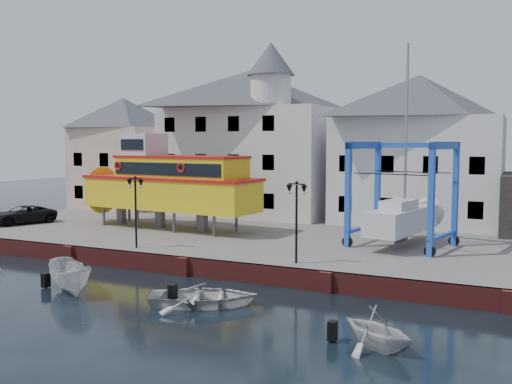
% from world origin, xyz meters
% --- Properties ---
extents(ground, '(140.00, 140.00, 0.00)m').
position_xyz_m(ground, '(0.00, 0.00, 0.00)').
color(ground, black).
rests_on(ground, ground).
extents(hardstanding, '(44.00, 22.00, 1.00)m').
position_xyz_m(hardstanding, '(0.00, 11.00, 0.50)').
color(hardstanding, '#67605C').
rests_on(hardstanding, ground).
extents(quay_wall, '(44.00, 0.47, 1.00)m').
position_xyz_m(quay_wall, '(-0.00, 0.10, 0.50)').
color(quay_wall, maroon).
rests_on(quay_wall, ground).
extents(building_pink, '(8.00, 7.00, 10.30)m').
position_xyz_m(building_pink, '(-18.00, 18.00, 6.15)').
color(building_pink, '#C9A590').
rests_on(building_pink, hardstanding).
extents(building_white_main, '(14.00, 8.30, 14.00)m').
position_xyz_m(building_white_main, '(-4.87, 18.39, 7.34)').
color(building_white_main, silver).
rests_on(building_white_main, hardstanding).
extents(building_white_right, '(12.00, 8.00, 11.20)m').
position_xyz_m(building_white_right, '(9.00, 19.00, 6.60)').
color(building_white_right, silver).
rests_on(building_white_right, hardstanding).
extents(lamp_post_left, '(1.12, 0.32, 4.20)m').
position_xyz_m(lamp_post_left, '(-4.00, 1.20, 4.17)').
color(lamp_post_left, black).
rests_on(lamp_post_left, hardstanding).
extents(lamp_post_right, '(1.12, 0.32, 4.20)m').
position_xyz_m(lamp_post_right, '(6.00, 1.20, 4.17)').
color(lamp_post_right, black).
rests_on(lamp_post_right, hardstanding).
extents(tour_boat, '(15.86, 5.27, 6.78)m').
position_xyz_m(tour_boat, '(-7.31, 8.43, 4.20)').
color(tour_boat, '#59595E').
rests_on(tour_boat, hardstanding).
extents(travel_lift, '(6.29, 8.11, 11.89)m').
position_xyz_m(travel_lift, '(10.04, 8.93, 3.00)').
color(travel_lift, '#1D43B9').
rests_on(travel_lift, hardstanding).
extents(van, '(3.91, 5.35, 1.35)m').
position_xyz_m(van, '(-17.92, 5.60, 1.68)').
color(van, black).
rests_on(van, hardstanding).
extents(motorboat_a, '(4.50, 3.80, 1.68)m').
position_xyz_m(motorboat_a, '(-3.11, -5.11, 0.00)').
color(motorboat_a, silver).
rests_on(motorboat_a, ground).
extents(motorboat_b, '(5.78, 5.13, 0.99)m').
position_xyz_m(motorboat_b, '(3.78, -4.36, 0.00)').
color(motorboat_b, silver).
rests_on(motorboat_b, ground).
extents(motorboat_c, '(3.88, 3.72, 1.58)m').
position_xyz_m(motorboat_c, '(11.93, -6.34, 0.00)').
color(motorboat_c, silver).
rests_on(motorboat_c, ground).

